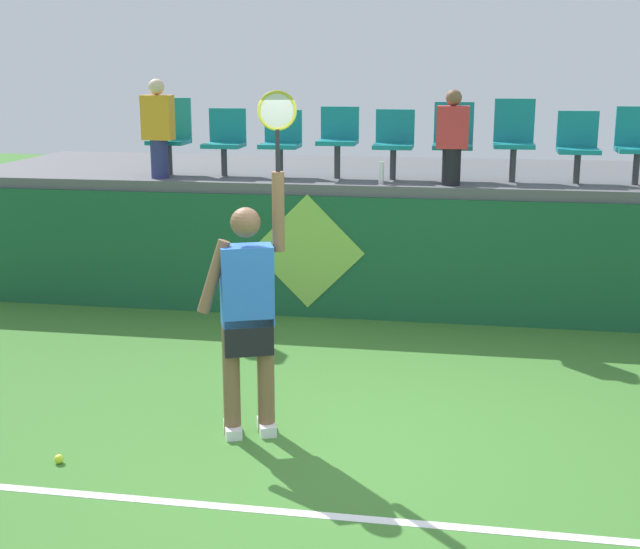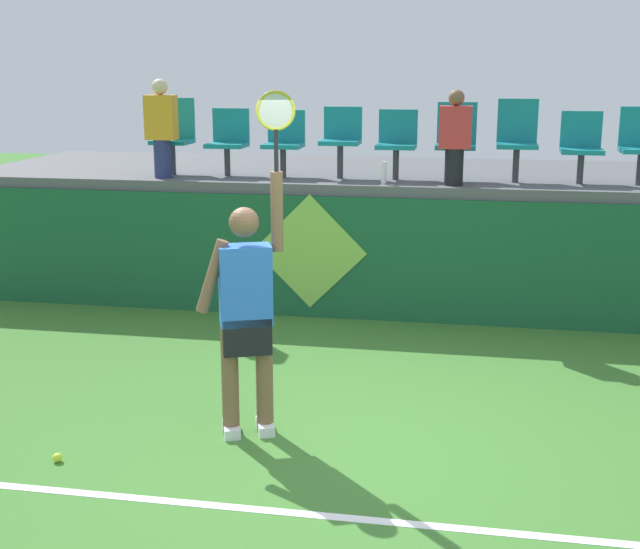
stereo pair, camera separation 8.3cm
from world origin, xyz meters
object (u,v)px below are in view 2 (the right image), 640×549
(water_bottle, at_px, (384,173))
(stadium_chair_4, at_px, (397,140))
(stadium_chair_6, at_px, (517,137))
(spectator_1, at_px, (161,127))
(stadium_chair_5, at_px, (456,138))
(tennis_ball, at_px, (57,458))
(tennis_player, at_px, (247,309))
(spectator_0, at_px, (455,137))
(stadium_chair_2, at_px, (284,140))
(stadium_chair_0, at_px, (174,133))
(stadium_chair_7, at_px, (581,144))
(stadium_chair_3, at_px, (341,137))
(stadium_chair_1, at_px, (229,139))

(water_bottle, relative_size, stadium_chair_4, 0.31)
(stadium_chair_6, bearing_deg, spectator_1, -174.14)
(stadium_chair_5, relative_size, stadium_chair_6, 0.95)
(tennis_ball, bearing_deg, stadium_chair_4, 67.29)
(tennis_player, bearing_deg, spectator_0, 68.04)
(stadium_chair_2, xyz_separation_m, spectator_1, (-1.34, -0.40, 0.16))
(spectator_0, bearing_deg, stadium_chair_2, 167.36)
(tennis_player, bearing_deg, tennis_ball, -148.67)
(water_bottle, xyz_separation_m, stadium_chair_0, (-2.55, 0.47, 0.36))
(stadium_chair_4, xyz_separation_m, stadium_chair_7, (2.01, 0.00, -0.01))
(stadium_chair_0, bearing_deg, stadium_chair_4, -0.24)
(stadium_chair_0, distance_m, spectator_0, 3.34)
(tennis_ball, xyz_separation_m, spectator_1, (-0.72, 4.20, 2.03))
(stadium_chair_0, xyz_separation_m, stadium_chair_5, (3.31, -0.00, -0.01))
(stadium_chair_6, relative_size, spectator_1, 0.81)
(stadium_chair_0, height_order, stadium_chair_2, stadium_chair_0)
(spectator_0, bearing_deg, stadium_chair_5, 90.00)
(stadium_chair_2, distance_m, spectator_1, 1.41)
(stadium_chair_3, xyz_separation_m, stadium_chair_5, (1.30, 0.01, 0.01))
(spectator_0, bearing_deg, stadium_chair_6, 34.21)
(stadium_chair_3, distance_m, spectator_1, 2.05)
(stadium_chair_2, relative_size, spectator_1, 0.68)
(spectator_1, bearing_deg, stadium_chair_7, 4.91)
(stadium_chair_3, relative_size, stadium_chair_7, 1.03)
(tennis_ball, height_order, stadium_chair_0, stadium_chair_0)
(stadium_chair_1, distance_m, stadium_chair_3, 1.34)
(tennis_player, xyz_separation_m, stadium_chair_1, (-1.25, 3.87, 0.92))
(stadium_chair_3, distance_m, stadium_chair_4, 0.64)
(water_bottle, xyz_separation_m, stadium_chair_1, (-1.88, 0.46, 0.30))
(stadium_chair_0, relative_size, spectator_1, 0.80)
(stadium_chair_7, height_order, spectator_0, spectator_0)
(stadium_chair_0, xyz_separation_m, stadium_chair_4, (2.65, -0.01, -0.05))
(stadium_chair_3, height_order, stadium_chair_4, stadium_chair_3)
(stadium_chair_1, relative_size, stadium_chair_4, 1.00)
(spectator_1, bearing_deg, tennis_ball, -80.28)
(stadium_chair_6, height_order, spectator_0, spectator_0)
(water_bottle, xyz_separation_m, stadium_chair_3, (-0.54, 0.45, 0.34))
(stadium_chair_0, distance_m, stadium_chair_1, 0.67)
(stadium_chair_6, bearing_deg, spectator_0, -145.79)
(stadium_chair_4, relative_size, spectator_0, 0.76)
(stadium_chair_1, xyz_separation_m, stadium_chair_6, (3.30, 0.01, 0.07))
(tennis_player, xyz_separation_m, stadium_chair_7, (2.73, 3.87, 0.92))
(water_bottle, bearing_deg, stadium_chair_7, 12.24)
(water_bottle, distance_m, stadium_chair_0, 2.62)
(stadium_chair_3, bearing_deg, tennis_ball, -105.65)
(water_bottle, distance_m, stadium_chair_5, 0.95)
(stadium_chair_6, bearing_deg, stadium_chair_2, -179.78)
(stadium_chair_0, relative_size, stadium_chair_4, 1.15)
(stadium_chair_2, xyz_separation_m, stadium_chair_5, (1.97, 0.01, 0.05))
(stadium_chair_0, relative_size, stadium_chair_1, 1.15)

